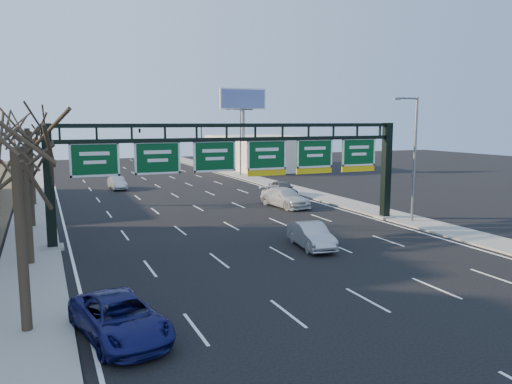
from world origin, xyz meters
name	(u,v)px	position (x,y,z in m)	size (l,w,h in m)	color
ground	(298,262)	(0.00, 0.00, 0.00)	(160.00, 160.00, 0.00)	black
sidewalk_left	(34,214)	(-12.80, 20.00, 0.06)	(3.00, 120.00, 0.12)	gray
sidewalk_right	(317,195)	(12.80, 20.00, 0.06)	(3.00, 120.00, 0.12)	gray
lane_markings	(191,204)	(0.00, 20.00, 0.01)	(21.60, 120.00, 0.01)	white
sign_gantry	(243,162)	(0.16, 8.00, 4.63)	(24.60, 1.20, 7.20)	black
building_right_distant	(261,152)	(20.00, 50.00, 2.50)	(12.00, 20.00, 5.00)	beige
tree_near	(13,116)	(-12.80, -4.00, 7.48)	(3.60, 3.60, 8.86)	#31271B
tree_gantry	(22,125)	(-12.80, 5.00, 7.11)	(3.60, 3.60, 8.48)	#31271B
tree_mid	(26,113)	(-12.80, 15.00, 7.85)	(3.60, 3.60, 9.24)	#31271B
tree_far	(29,119)	(-12.80, 25.00, 7.48)	(3.60, 3.60, 8.86)	#31271B
streetlight_near	(413,153)	(12.47, 6.00, 5.08)	(2.15, 0.22, 9.00)	slate
streetlight_far	(239,138)	(12.47, 40.00, 5.08)	(2.15, 0.22, 9.00)	slate
billboard_right	(243,109)	(15.00, 44.98, 9.06)	(7.00, 0.50, 12.00)	slate
traffic_signal_mast	(164,133)	(5.69, 55.00, 5.50)	(10.16, 0.54, 7.00)	black
car_blue_suv	(120,318)	(-9.88, -5.67, 0.71)	(2.35, 5.09, 1.41)	#12144F
car_silver_sedan	(311,235)	(2.17, 2.46, 0.72)	(1.53, 4.39, 1.45)	#A0A0A4
car_white_wagon	(285,197)	(7.10, 15.70, 0.80)	(2.23, 5.49, 1.59)	silver
car_grey_far	(283,189)	(9.55, 21.07, 0.77)	(1.81, 4.51, 1.54)	#45474A
car_silver_distant	(117,183)	(-4.60, 32.87, 0.67)	(1.42, 4.07, 1.34)	#A6A6AA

